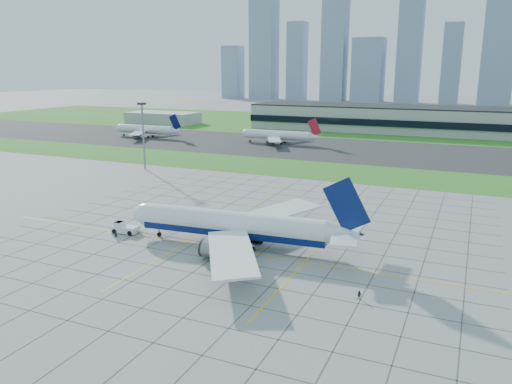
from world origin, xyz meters
TOP-DOWN VIEW (x-y plane):
  - ground at (0.00, 0.00)m, footprint 1400.00×1400.00m
  - grass_median at (0.00, 90.00)m, footprint 700.00×35.00m
  - asphalt_taxiway at (0.00, 145.00)m, footprint 700.00×75.00m
  - grass_far at (0.00, 255.00)m, footprint 700.00×145.00m
  - apron_markings at (0.43, 11.09)m, footprint 120.00×130.00m
  - terminal at (40.00, 229.87)m, footprint 260.00×43.00m
  - service_block at (-160.00, 210.00)m, footprint 50.00×25.00m
  - light_mast at (-70.00, 65.00)m, footprint 2.50×2.50m
  - city_skyline at (-8.71, 520.00)m, footprint 523.00×32.40m
  - airliner at (0.79, 0.96)m, footprint 54.76×55.31m
  - pushback_tug at (-27.24, -1.77)m, footprint 9.36×3.69m
  - crew_near at (-26.37, -5.87)m, footprint 0.75×0.73m
  - crew_far at (31.79, -14.41)m, footprint 0.84×0.70m
  - distant_jet_0 at (-125.71, 143.18)m, footprint 41.41×42.66m
  - distant_jet_1 at (-47.33, 150.19)m, footprint 41.52×42.66m

SIDE VIEW (x-z plane):
  - ground at x=0.00m, z-range 0.00..0.00m
  - apron_markings at x=0.43m, z-range 0.00..0.03m
  - grass_median at x=0.00m, z-range 0.00..0.04m
  - grass_far at x=0.00m, z-range 0.00..0.04m
  - asphalt_taxiway at x=0.00m, z-range 0.01..0.05m
  - crew_far at x=31.79m, z-range 0.00..1.59m
  - crew_near at x=-26.37m, z-range 0.00..1.74m
  - pushback_tug at x=-27.24m, z-range -0.14..2.44m
  - service_block at x=-160.00m, z-range 0.00..8.00m
  - distant_jet_0 at x=-125.71m, z-range -2.55..11.52m
  - distant_jet_1 at x=-47.33m, z-range -2.55..11.52m
  - airliner at x=0.79m, z-range -3.90..13.33m
  - terminal at x=40.00m, z-range -0.01..15.79m
  - light_mast at x=-70.00m, z-range 3.38..28.98m
  - city_skyline at x=-8.71m, z-range -20.91..139.09m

